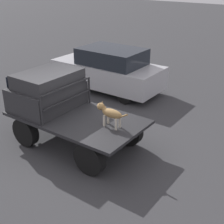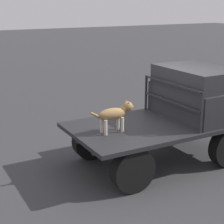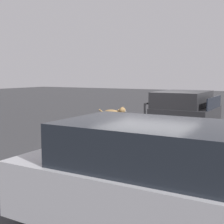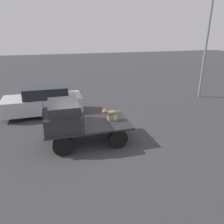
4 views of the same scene
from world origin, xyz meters
The scene contains 6 objects.
ground_plane centered at (0.00, 0.00, 0.00)m, with size 80.00×80.00×0.00m, color #38383A.
flatbed_truck centered at (0.00, 0.00, 0.62)m, with size 3.67×1.99×0.87m.
truck_cab centered at (1.04, 0.00, 1.38)m, with size 1.42×1.87×1.06m.
truck_headboard centered at (0.30, 0.00, 1.40)m, with size 0.04×1.87×0.79m.
dog centered at (-1.05, -0.07, 1.24)m, with size 0.94×0.23×0.60m.
parked_sedan centered at (1.87, -4.01, 0.85)m, with size 4.40×1.87×1.71m.
Camera 1 is at (-5.17, 5.56, 4.46)m, focal length 50.00 mm.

